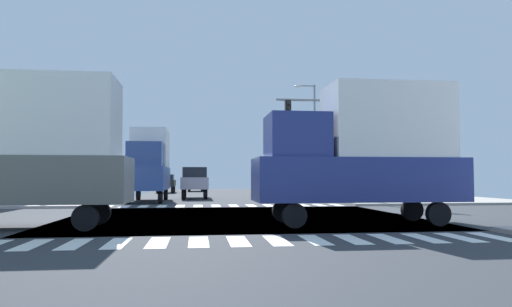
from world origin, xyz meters
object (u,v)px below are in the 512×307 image
at_px(box_truck_crossing_2, 149,163).
at_px(sedan_trailing_1, 166,182).
at_px(street_lamp, 312,131).
at_px(pickup_middle_1, 195,181).
at_px(sedan_outer_2, 196,181).
at_px(traffic_signal_mast, 336,123).
at_px(box_truck_queued_3, 22,148).
at_px(box_truck_leading_4, 363,150).

relative_size(box_truck_crossing_2, sedan_trailing_1, 1.67).
relative_size(street_lamp, pickup_middle_1, 1.81).
relative_size(pickup_middle_1, sedan_outer_2, 1.19).
bearing_deg(street_lamp, traffic_signal_mast, -96.56).
distance_m(traffic_signal_mast, box_truck_queued_3, 17.68).
xyz_separation_m(sedan_trailing_1, pickup_middle_1, (3.00, -13.04, 0.17)).
xyz_separation_m(box_truck_crossing_2, box_truck_leading_4, (8.97, -16.08, 0.00)).
relative_size(traffic_signal_mast, sedan_outer_2, 1.53).
xyz_separation_m(box_truck_leading_4, pickup_middle_1, (-5.97, 19.99, -1.27)).
distance_m(box_truck_queued_3, pickup_middle_1, 20.74).
xyz_separation_m(pickup_middle_1, sedan_outer_2, (0.00, 17.84, -0.17)).
relative_size(sedan_trailing_1, sedan_outer_2, 1.00).
height_order(street_lamp, box_truck_leading_4, street_lamp).
bearing_deg(box_truck_queued_3, street_lamp, -34.62).
bearing_deg(pickup_middle_1, traffic_signal_mast, 132.62).
distance_m(box_truck_crossing_2, pickup_middle_1, 5.09).
relative_size(box_truck_leading_4, sedan_trailing_1, 1.67).
height_order(box_truck_crossing_2, box_truck_leading_4, same).
bearing_deg(sedan_outer_2, street_lamp, 120.48).
xyz_separation_m(traffic_signal_mast, box_truck_crossing_2, (-11.32, 5.12, -2.26)).
bearing_deg(pickup_middle_1, sedan_outer_2, -90.00).
distance_m(street_lamp, box_truck_leading_4, 22.09).
bearing_deg(box_truck_crossing_2, sedan_outer_2, -97.85).
height_order(street_lamp, sedan_outer_2, street_lamp).
xyz_separation_m(street_lamp, box_truck_crossing_2, (-12.54, -5.54, -2.87)).
relative_size(traffic_signal_mast, street_lamp, 0.71).
xyz_separation_m(street_lamp, pickup_middle_1, (-9.54, -1.62, -4.14)).
distance_m(box_truck_crossing_2, sedan_outer_2, 22.01).
relative_size(box_truck_crossing_2, pickup_middle_1, 1.41).
bearing_deg(box_truck_crossing_2, pickup_middle_1, -127.46).
bearing_deg(sedan_outer_2, box_truck_queued_3, 81.91).
bearing_deg(sedan_trailing_1, box_truck_queued_3, 85.89).
distance_m(box_truck_queued_3, sedan_trailing_1, 33.15).
xyz_separation_m(box_truck_queued_3, sedan_outer_2, (5.37, 37.83, -1.45)).
bearing_deg(street_lamp, box_truck_leading_4, -99.38).
relative_size(traffic_signal_mast, box_truck_queued_3, 0.91).
bearing_deg(traffic_signal_mast, box_truck_leading_4, -102.09).
relative_size(box_truck_queued_3, box_truck_leading_4, 1.00).
height_order(sedan_trailing_1, pickup_middle_1, pickup_middle_1).
height_order(box_truck_leading_4, sedan_trailing_1, box_truck_leading_4).
bearing_deg(box_truck_leading_4, traffic_signal_mast, -12.09).
distance_m(street_lamp, sedan_trailing_1, 17.50).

